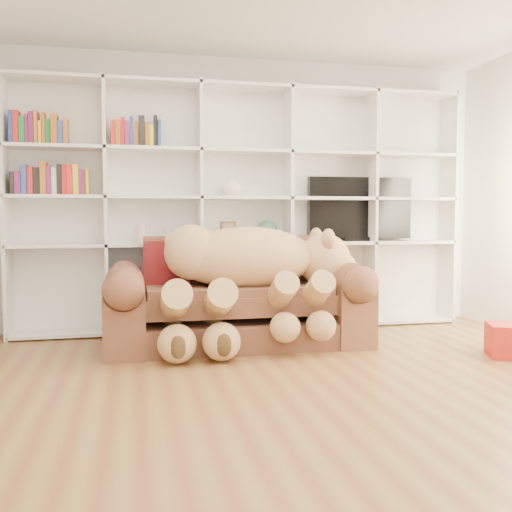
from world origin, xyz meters
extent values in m
plane|color=brown|center=(0.00, 0.00, 0.00)|extent=(5.00, 5.00, 0.00)
cube|color=silver|center=(0.00, 2.50, 1.35)|extent=(5.00, 0.02, 2.70)
cube|color=white|center=(0.00, 2.46, 1.20)|extent=(4.40, 0.03, 2.40)
cube|color=white|center=(-2.20, 2.30, 1.20)|extent=(0.03, 0.35, 2.40)
cube|color=white|center=(-1.32, 2.30, 1.20)|extent=(0.03, 0.35, 2.40)
cube|color=white|center=(-0.44, 2.30, 1.20)|extent=(0.03, 0.35, 2.40)
cube|color=white|center=(0.44, 2.30, 1.20)|extent=(0.03, 0.35, 2.40)
cube|color=white|center=(1.32, 2.30, 1.20)|extent=(0.03, 0.35, 2.40)
cube|color=white|center=(2.20, 2.30, 1.20)|extent=(0.03, 0.35, 2.40)
cube|color=white|center=(0.00, 2.30, 0.03)|extent=(4.40, 0.35, 0.03)
cube|color=white|center=(0.00, 2.30, 0.85)|extent=(4.40, 0.35, 0.03)
cube|color=white|center=(0.00, 2.30, 1.30)|extent=(4.40, 0.35, 0.03)
cube|color=white|center=(0.00, 2.30, 1.75)|extent=(4.40, 0.35, 0.03)
cube|color=white|center=(0.00, 2.30, 2.37)|extent=(4.40, 0.35, 0.03)
cube|color=brown|center=(-0.20, 1.63, 0.11)|extent=(2.13, 0.86, 0.22)
cube|color=brown|center=(-0.20, 1.61, 0.45)|extent=(1.58, 0.71, 0.30)
cube|color=brown|center=(-0.20, 2.01, 0.66)|extent=(1.58, 0.20, 0.56)
cube|color=brown|center=(-1.15, 1.63, 0.28)|extent=(0.32, 0.96, 0.56)
cube|color=brown|center=(0.75, 1.63, 0.28)|extent=(0.32, 0.96, 0.56)
cylinder|color=brown|center=(-1.15, 1.63, 0.56)|extent=(0.32, 0.91, 0.32)
cylinder|color=brown|center=(0.75, 1.63, 0.56)|extent=(0.32, 0.91, 0.32)
ellipsoid|color=tan|center=(-0.13, 1.58, 0.76)|extent=(1.23, 0.60, 0.53)
sphere|color=tan|center=(-0.59, 1.58, 0.82)|extent=(0.47, 0.47, 0.47)
sphere|color=tan|center=(0.57, 1.58, 0.73)|extent=(0.47, 0.47, 0.47)
sphere|color=beige|center=(0.76, 1.58, 0.67)|extent=(0.23, 0.23, 0.23)
sphere|color=#402C17|center=(0.85, 1.58, 0.66)|extent=(0.07, 0.07, 0.07)
ellipsoid|color=tan|center=(0.55, 1.41, 0.92)|extent=(0.11, 0.18, 0.18)
ellipsoid|color=tan|center=(0.55, 1.74, 0.92)|extent=(0.11, 0.18, 0.18)
sphere|color=tan|center=(-0.74, 1.58, 0.91)|extent=(0.16, 0.16, 0.16)
cylinder|color=tan|center=(0.09, 1.25, 0.48)|extent=(0.20, 0.57, 0.41)
cylinder|color=tan|center=(0.38, 1.25, 0.48)|extent=(0.20, 0.57, 0.41)
cylinder|color=tan|center=(-0.76, 1.25, 0.44)|extent=(0.23, 0.66, 0.48)
cylinder|color=tan|center=(-0.42, 1.25, 0.44)|extent=(0.23, 0.66, 0.48)
sphere|color=tan|center=(0.09, 1.07, 0.24)|extent=(0.24, 0.24, 0.24)
sphere|color=tan|center=(0.38, 1.07, 0.24)|extent=(0.24, 0.24, 0.24)
sphere|color=tan|center=(-0.76, 1.07, 0.16)|extent=(0.30, 0.30, 0.30)
sphere|color=tan|center=(-0.42, 1.07, 0.16)|extent=(0.30, 0.30, 0.30)
cube|color=#611310|center=(-0.78, 1.83, 0.68)|extent=(0.46, 0.32, 0.44)
cube|color=red|center=(1.85, 0.75, 0.13)|extent=(0.42, 0.40, 0.26)
cube|color=black|center=(1.23, 2.35, 1.20)|extent=(1.11, 0.08, 0.64)
cube|color=black|center=(1.23, 2.35, 0.89)|extent=(0.37, 0.18, 0.04)
cube|color=brown|center=(-0.17, 2.30, 0.97)|extent=(0.16, 0.04, 0.19)
sphere|color=#305D40|center=(0.22, 2.30, 0.97)|extent=(0.22, 0.22, 0.22)
cylinder|color=beige|center=(-1.00, 2.30, 0.95)|extent=(0.09, 0.09, 0.18)
cylinder|color=beige|center=(-0.76, 2.30, 0.93)|extent=(0.10, 0.10, 0.13)
sphere|color=silver|center=(-0.55, 2.30, 0.92)|extent=(0.09, 0.09, 0.09)
imported|color=silver|center=(-0.13, 2.30, 1.42)|extent=(0.24, 0.24, 0.20)
camera|label=1|loc=(-1.07, -3.21, 1.12)|focal=40.00mm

